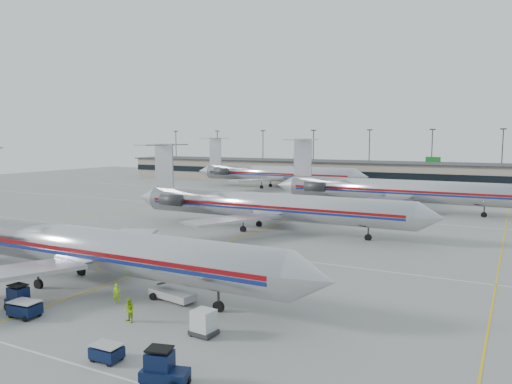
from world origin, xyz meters
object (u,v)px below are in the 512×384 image
Objects in this scene: jet_second_row at (264,205)px; belt_loader at (173,292)px; uld_container at (204,323)px; tug_center at (20,299)px; jet_foreground at (75,245)px.

belt_loader is at bearing -76.17° from jet_second_row.
jet_second_row reaches higher than uld_container.
tug_center is at bearing -130.50° from belt_loader.
uld_container is at bearing -27.69° from belt_loader.
uld_container is at bearing -68.95° from jet_second_row.
jet_second_row is (2.79, 30.51, 0.01)m from jet_foreground.
jet_foreground reaches higher than uld_container.
jet_second_row is at bearing 84.77° from jet_foreground.
uld_container is at bearing -14.74° from jet_foreground.
jet_second_row reaches higher than jet_foreground.
jet_second_row is at bearing 116.28° from uld_container.
jet_foreground is at bearing -95.23° from jet_second_row.
jet_foreground is 7.35m from tug_center.
tug_center is at bearing -77.07° from jet_foreground.
jet_second_row is 18.72× the size of tug_center.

